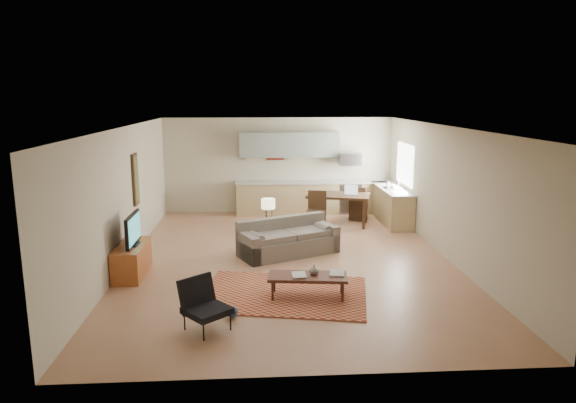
{
  "coord_description": "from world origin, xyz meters",
  "views": [
    {
      "loc": [
        -0.67,
        -10.07,
        3.29
      ],
      "look_at": [
        0.0,
        0.3,
        1.15
      ],
      "focal_mm": 32.0,
      "sensor_mm": 36.0,
      "label": 1
    }
  ],
  "objects": [
    {
      "name": "dining_chair_near",
      "position": [
        0.83,
        2.28,
        0.49
      ],
      "size": [
        0.57,
        0.59,
        0.98
      ],
      "primitive_type": null,
      "rotation": [
        0.0,
        0.0,
        -0.25
      ],
      "color": "#322113",
      "rests_on": "floor"
    },
    {
      "name": "upper_cabinets",
      "position": [
        0.3,
        4.33,
        1.95
      ],
      "size": [
        2.8,
        0.34,
        0.7
      ],
      "primitive_type": "cube",
      "color": "gray",
      "rests_on": "room"
    },
    {
      "name": "sofa",
      "position": [
        0.01,
        0.33,
        0.38
      ],
      "size": [
        2.35,
        1.76,
        0.75
      ],
      "primitive_type": null,
      "rotation": [
        0.0,
        0.0,
        0.44
      ],
      "color": "#6B6257",
      "rests_on": "floor"
    },
    {
      "name": "vase",
      "position": [
        0.28,
        -2.03,
        0.47
      ],
      "size": [
        0.23,
        0.23,
        0.17
      ],
      "primitive_type": "imported",
      "rotation": [
        0.0,
        0.0,
        -0.25
      ],
      "color": "black",
      "rests_on": "coffee_table"
    },
    {
      "name": "kitchen_microwave",
      "position": [
        2.0,
        4.2,
        1.55
      ],
      "size": [
        0.62,
        0.4,
        0.35
      ],
      "primitive_type": "cube",
      "color": "#A5A8AD",
      "rests_on": "room"
    },
    {
      "name": "rug",
      "position": [
        -0.22,
        -1.9,
        0.01
      ],
      "size": [
        3.08,
        2.41,
        0.02
      ],
      "primitive_type": "cube",
      "rotation": [
        0.0,
        0.0,
        -0.19
      ],
      "color": "maroon",
      "rests_on": "floor"
    },
    {
      "name": "table_lamp",
      "position": [
        -0.4,
        0.84,
        0.87
      ],
      "size": [
        0.42,
        0.42,
        0.5
      ],
      "primitive_type": null,
      "rotation": [
        0.0,
        0.0,
        0.55
      ],
      "color": "beige",
      "rests_on": "console_table"
    },
    {
      "name": "soap_bottle",
      "position": [
        2.83,
        3.04,
        1.02
      ],
      "size": [
        0.11,
        0.11,
        0.19
      ],
      "primitive_type": "imported",
      "rotation": [
        0.0,
        0.0,
        0.11
      ],
      "color": "beige",
      "rests_on": "kitchen_counter_right"
    },
    {
      "name": "kitchen_counter_right",
      "position": [
        2.93,
        3.0,
        0.46
      ],
      "size": [
        0.64,
        2.26,
        0.92
      ],
      "primitive_type": null,
      "color": "tan",
      "rests_on": "ground"
    },
    {
      "name": "console_table",
      "position": [
        -0.4,
        0.84,
        0.31
      ],
      "size": [
        0.63,
        0.54,
        0.62
      ],
      "primitive_type": null,
      "rotation": [
        0.0,
        0.0,
        0.4
      ],
      "color": "#322113",
      "rests_on": "floor"
    },
    {
      "name": "armchair",
      "position": [
        -1.38,
        -3.18,
        0.37
      ],
      "size": [
        0.92,
        0.92,
        0.74
      ],
      "primitive_type": null,
      "rotation": [
        0.0,
        0.0,
        0.71
      ],
      "color": "black",
      "rests_on": "floor"
    },
    {
      "name": "kitchen_counter_back",
      "position": [
        0.9,
        4.18,
        0.46
      ],
      "size": [
        4.26,
        0.64,
        0.92
      ],
      "primitive_type": null,
      "color": "tan",
      "rests_on": "ground"
    },
    {
      "name": "kitchen_range",
      "position": [
        2.0,
        4.18,
        0.45
      ],
      "size": [
        0.62,
        0.62,
        0.9
      ],
      "primitive_type": "cube",
      "color": "#A5A8AD",
      "rests_on": "ground"
    },
    {
      "name": "triptych",
      "position": [
        -0.1,
        4.47,
        1.75
      ],
      "size": [
        1.7,
        0.04,
        0.5
      ],
      "primitive_type": null,
      "color": "beige",
      "rests_on": "room"
    },
    {
      "name": "dining_table",
      "position": [
        1.47,
        2.82,
        0.4
      ],
      "size": [
        1.77,
        1.3,
        0.8
      ],
      "primitive_type": null,
      "rotation": [
        0.0,
        0.0,
        -0.27
      ],
      "color": "#322113",
      "rests_on": "floor"
    },
    {
      "name": "laptop",
      "position": [
        1.79,
        2.71,
        0.93
      ],
      "size": [
        0.37,
        0.29,
        0.25
      ],
      "primitive_type": null,
      "rotation": [
        0.0,
        0.0,
        -0.12
      ],
      "color": "#A5A8AD",
      "rests_on": "dining_table"
    },
    {
      "name": "window_right",
      "position": [
        3.23,
        3.0,
        1.55
      ],
      "size": [
        0.02,
        1.4,
        1.05
      ],
      "primitive_type": "cube",
      "color": "white",
      "rests_on": "room"
    },
    {
      "name": "book_a",
      "position": [
        -0.09,
        -2.09,
        0.4
      ],
      "size": [
        0.24,
        0.31,
        0.03
      ],
      "primitive_type": "imported",
      "rotation": [
        0.0,
        0.0,
        0.01
      ],
      "color": "maroon",
      "rests_on": "coffee_table"
    },
    {
      "name": "tv",
      "position": [
        -2.94,
        -0.76,
        0.88
      ],
      "size": [
        0.1,
        0.97,
        0.58
      ],
      "primitive_type": null,
      "color": "black",
      "rests_on": "tv_credenza"
    },
    {
      "name": "tv_credenza",
      "position": [
        -2.99,
        -0.76,
        0.29
      ],
      "size": [
        0.49,
        1.27,
        0.58
      ],
      "primitive_type": null,
      "color": "#984B22",
      "rests_on": "floor"
    },
    {
      "name": "coffee_table",
      "position": [
        0.18,
        -2.07,
        0.2
      ],
      "size": [
        1.36,
        0.67,
        0.39
      ],
      "primitive_type": null,
      "rotation": [
        0.0,
        0.0,
        -0.12
      ],
      "color": "#432117",
      "rests_on": "floor"
    },
    {
      "name": "book_b",
      "position": [
        0.55,
        -2.01,
        0.4
      ],
      "size": [
        0.36,
        0.42,
        0.03
      ],
      "primitive_type": "imported",
      "rotation": [
        0.0,
        0.0,
        -0.18
      ],
      "color": "navy",
      "rests_on": "coffee_table"
    },
    {
      "name": "room",
      "position": [
        0.0,
        0.0,
        1.35
      ],
      "size": [
        9.0,
        9.0,
        9.0
      ],
      "color": "#A06D4E",
      "rests_on": "ground"
    },
    {
      "name": "dining_chair_far",
      "position": [
        2.11,
        3.36,
        0.46
      ],
      "size": [
        0.58,
        0.59,
        0.92
      ],
      "primitive_type": null,
      "rotation": [
        0.0,
        0.0,
        2.76
      ],
      "color": "#322113",
      "rests_on": "floor"
    },
    {
      "name": "wall_art_left",
      "position": [
        -3.21,
        0.9,
        1.55
      ],
      "size": [
        0.06,
        0.42,
        1.1
      ],
      "primitive_type": null,
      "color": "olive",
      "rests_on": "room"
    }
  ]
}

